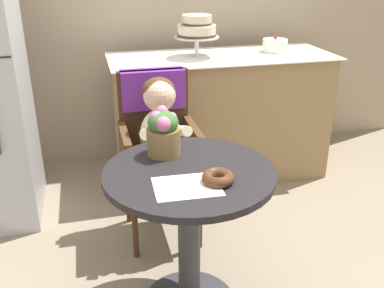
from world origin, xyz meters
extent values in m
cylinder|color=black|center=(0.00, 0.00, 0.70)|extent=(0.72, 0.72, 0.03)
cylinder|color=#333338|center=(0.00, 0.00, 0.34)|extent=(0.10, 0.10, 0.69)
cube|color=#472D19|center=(-0.02, 0.61, 0.47)|extent=(0.42, 0.42, 0.04)
cube|color=#472D19|center=(-0.02, 0.80, 0.72)|extent=(0.40, 0.04, 0.46)
cube|color=#472D19|center=(-0.21, 0.61, 0.58)|extent=(0.04, 0.38, 0.18)
cube|color=#472D19|center=(0.17, 0.61, 0.58)|extent=(0.04, 0.38, 0.18)
cube|color=#6B2893|center=(-0.02, 0.80, 0.84)|extent=(0.36, 0.11, 0.22)
cylinder|color=#472D19|center=(-0.20, 0.43, 0.23)|extent=(0.03, 0.03, 0.45)
cylinder|color=#472D19|center=(0.16, 0.43, 0.23)|extent=(0.03, 0.03, 0.45)
cylinder|color=#472D19|center=(-0.20, 0.79, 0.23)|extent=(0.03, 0.03, 0.45)
cylinder|color=#472D19|center=(0.16, 0.79, 0.23)|extent=(0.03, 0.03, 0.45)
ellipsoid|color=beige|center=(-0.02, 0.59, 0.64)|extent=(0.22, 0.16, 0.30)
sphere|color=#E0B293|center=(-0.02, 0.58, 0.87)|extent=(0.17, 0.17, 0.17)
ellipsoid|color=#4C2D19|center=(-0.02, 0.60, 0.89)|extent=(0.17, 0.17, 0.14)
cylinder|color=beige|center=(-0.11, 0.50, 0.69)|extent=(0.08, 0.23, 0.13)
sphere|color=#E0B293|center=(-0.10, 0.42, 0.62)|extent=(0.06, 0.06, 0.06)
cylinder|color=beige|center=(0.08, 0.50, 0.69)|extent=(0.08, 0.23, 0.13)
sphere|color=#E0B293|center=(0.07, 0.42, 0.62)|extent=(0.06, 0.06, 0.06)
cylinder|color=#3F4760|center=(-0.07, 0.51, 0.53)|extent=(0.09, 0.22, 0.09)
cylinder|color=#3F4760|center=(-0.07, 0.40, 0.36)|extent=(0.08, 0.08, 0.26)
cylinder|color=#3F4760|center=(0.04, 0.51, 0.53)|extent=(0.09, 0.22, 0.09)
cylinder|color=#3F4760|center=(0.04, 0.40, 0.36)|extent=(0.08, 0.08, 0.26)
cube|color=white|center=(-0.04, -0.14, 0.72)|extent=(0.26, 0.21, 0.00)
torus|color=#4C2D19|center=(0.08, -0.13, 0.74)|extent=(0.13, 0.13, 0.04)
torus|color=#512D1E|center=(0.08, -0.13, 0.75)|extent=(0.11, 0.11, 0.02)
cylinder|color=brown|center=(-0.07, 0.19, 0.78)|extent=(0.15, 0.15, 0.12)
ellipsoid|color=#38662D|center=(-0.07, 0.19, 0.87)|extent=(0.14, 0.14, 0.10)
sphere|color=#CC6699|center=(-0.03, 0.19, 0.89)|extent=(0.05, 0.05, 0.05)
sphere|color=#CC6699|center=(-0.07, 0.22, 0.91)|extent=(0.05, 0.05, 0.05)
sphere|color=#CC6699|center=(-0.10, 0.19, 0.89)|extent=(0.06, 0.06, 0.06)
sphere|color=#CC6699|center=(-0.08, 0.14, 0.88)|extent=(0.07, 0.07, 0.07)
cube|color=#93754C|center=(0.55, 1.30, 0.45)|extent=(1.50, 0.56, 0.90)
cube|color=white|center=(0.55, 1.30, 0.90)|extent=(1.56, 0.62, 0.01)
cylinder|color=silver|center=(0.37, 1.30, 0.91)|extent=(0.16, 0.16, 0.01)
cylinder|color=silver|center=(0.37, 1.30, 0.97)|extent=(0.03, 0.03, 0.12)
cylinder|color=silver|center=(0.37, 1.30, 1.03)|extent=(0.30, 0.30, 0.01)
cylinder|color=beige|center=(0.37, 1.30, 1.08)|extent=(0.26, 0.25, 0.08)
cylinder|color=#4C2D1E|center=(0.37, 1.30, 1.05)|extent=(0.26, 0.26, 0.01)
cylinder|color=beige|center=(0.37, 1.30, 1.15)|extent=(0.20, 0.20, 0.07)
cylinder|color=#4C2D1E|center=(0.37, 1.30, 1.12)|extent=(0.20, 0.20, 0.01)
cylinder|color=white|center=(0.96, 1.35, 0.94)|extent=(0.18, 0.18, 0.09)
sphere|color=red|center=(0.96, 1.35, 1.00)|extent=(0.02, 0.02, 0.02)
camera|label=1|loc=(-0.38, -1.57, 1.54)|focal=40.95mm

